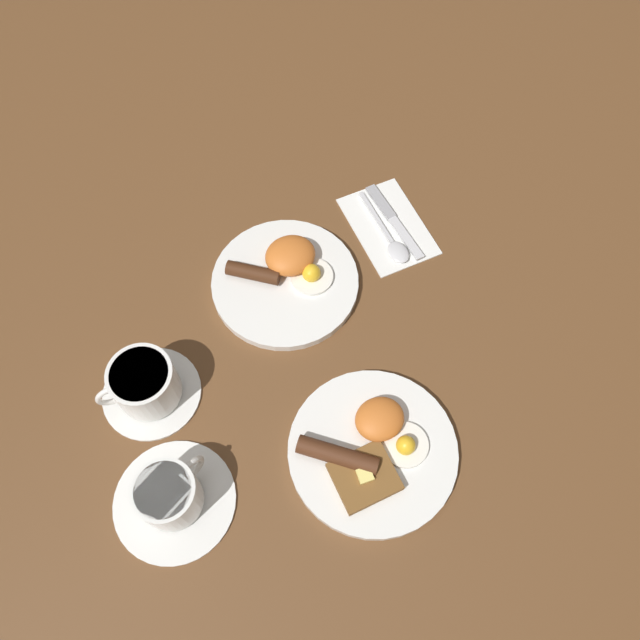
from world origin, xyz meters
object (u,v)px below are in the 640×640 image
Objects in this scene: breakfast_plate_near at (286,277)px; breakfast_plate_far at (372,449)px; spoon at (393,244)px; teacup_near at (146,385)px; teacup_far at (171,496)px; knife at (391,217)px.

breakfast_plate_near is 0.31m from breakfast_plate_far.
teacup_near is at bearing -80.18° from spoon.
teacup_near is at bearing -99.03° from teacup_far.
teacup_far is 0.57m from knife.
teacup_far reaches higher than breakfast_plate_far.
spoon is (-0.45, -0.06, -0.03)m from teacup_near.
teacup_near is at bearing 17.39° from breakfast_plate_near.
teacup_near is at bearing -77.45° from knife.
teacup_far reaches higher than spoon.
breakfast_plate_near reaches higher than knife.
breakfast_plate_near is 0.19m from spoon.
breakfast_plate_near is 1.48× the size of spoon.
teacup_near is 0.16m from teacup_far.
breakfast_plate_far is 1.64× the size of teacup_near.
breakfast_plate_far is at bearing -33.24° from spoon.
spoon is at bearing -172.43° from teacup_near.
breakfast_plate_far is 1.43× the size of knife.
teacup_far is at bearing 40.22° from breakfast_plate_near.
teacup_near reaches higher than teacup_far.
knife is (-0.21, -0.03, -0.01)m from breakfast_plate_near.
breakfast_plate_far is at bearing -34.77° from knife.
teacup_far is 1.05× the size of spoon.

